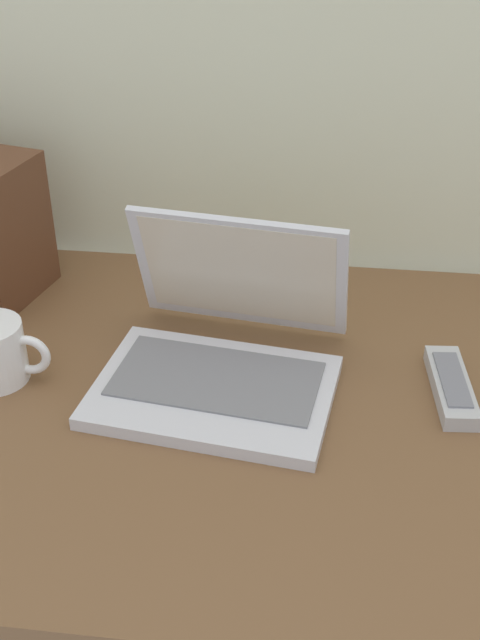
# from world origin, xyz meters

# --- Properties ---
(desk) EXTENTS (1.60, 0.76, 0.03)m
(desk) POSITION_xyz_m (0.00, 0.00, 0.01)
(desk) COLOR brown
(desk) RESTS_ON ground
(laptop) EXTENTS (0.34, 0.33, 0.21)m
(laptop) POSITION_xyz_m (-0.06, 0.04, 0.08)
(laptop) COLOR silver
(laptop) RESTS_ON desk
(remote_control_near) EXTENTS (0.06, 0.16, 0.02)m
(remote_control_near) POSITION_xyz_m (0.24, 0.04, 0.04)
(remote_control_near) COLOR #B7B7B7
(remote_control_near) RESTS_ON desk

